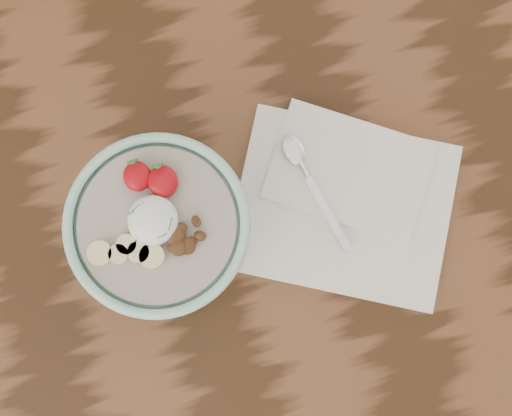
% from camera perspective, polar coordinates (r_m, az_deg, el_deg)
% --- Properties ---
extents(table, '(1.60, 0.90, 0.75)m').
position_cam_1_polar(table, '(0.99, -5.94, 0.41)').
color(table, black).
rests_on(table, ground).
extents(breakfast_bowl, '(0.21, 0.21, 0.14)m').
position_cam_1_polar(breakfast_bowl, '(0.83, -7.57, -1.64)').
color(breakfast_bowl, '#9CD1BE').
rests_on(breakfast_bowl, table).
extents(napkin, '(0.33, 0.31, 0.02)m').
position_cam_1_polar(napkin, '(0.89, 7.09, 0.68)').
color(napkin, white).
rests_on(napkin, table).
extents(spoon, '(0.05, 0.16, 0.01)m').
position_cam_1_polar(spoon, '(0.88, 3.69, 3.39)').
color(spoon, silver).
rests_on(spoon, napkin).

